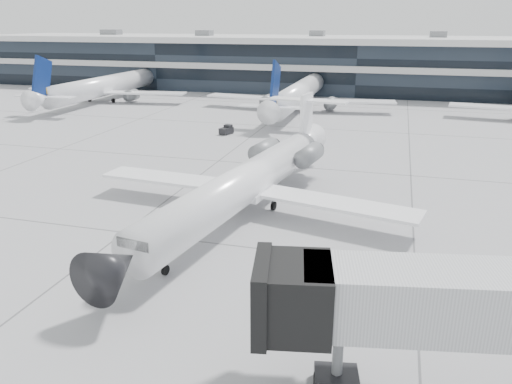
% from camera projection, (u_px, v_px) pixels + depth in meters
% --- Properties ---
extents(ground, '(220.00, 220.00, 0.00)m').
position_uv_depth(ground, '(258.00, 249.00, 33.22)').
color(ground, gray).
rests_on(ground, ground).
extents(terminal, '(170.00, 22.00, 10.00)m').
position_uv_depth(terminal, '(361.00, 67.00, 106.25)').
color(terminal, black).
rests_on(terminal, ground).
extents(bg_jet_left, '(32.00, 40.00, 9.60)m').
position_uv_depth(bg_jet_left, '(107.00, 101.00, 94.79)').
color(bg_jet_left, white).
rests_on(bg_jet_left, ground).
extents(bg_jet_center, '(32.00, 40.00, 9.60)m').
position_uv_depth(bg_jet_center, '(299.00, 109.00, 85.34)').
color(bg_jet_center, white).
rests_on(bg_jet_center, ground).
extents(regional_jet, '(26.54, 33.11, 7.66)m').
position_uv_depth(regional_jet, '(248.00, 180.00, 38.78)').
color(regional_jet, white).
rests_on(regional_jet, ground).
extents(traffic_cone, '(0.44, 0.44, 0.55)m').
position_uv_depth(traffic_cone, '(226.00, 180.00, 46.79)').
color(traffic_cone, '#DA5F0B').
rests_on(traffic_cone, ground).
extents(far_tug, '(1.66, 2.17, 1.22)m').
position_uv_depth(far_tug, '(227.00, 130.00, 66.64)').
color(far_tug, black).
rests_on(far_tug, ground).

